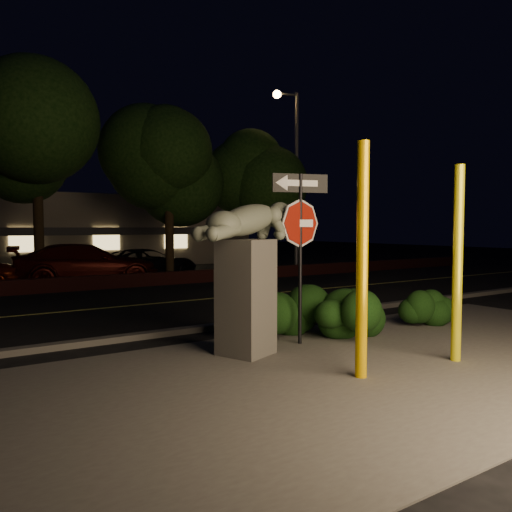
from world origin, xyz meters
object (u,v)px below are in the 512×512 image
Objects in this scene: sculpture at (247,260)px; yellow_pole_left at (362,261)px; streetlight at (293,166)px; parked_car_dark at (146,264)px; yellow_pole_right at (458,264)px; signpost at (300,224)px; parked_car_darkred at (86,264)px.

yellow_pole_left is at bearing -94.39° from sculpture.
sculpture is at bearing -115.35° from streetlight.
parked_car_dark is (3.19, 13.20, -1.01)m from sculpture.
sculpture is 16.64m from streetlight.
yellow_pole_right is at bearing -103.29° from streetlight.
parked_car_dark is (2.53, 15.27, -1.08)m from yellow_pole_left.
yellow_pole_left is 2.30m from signpost.
sculpture is 13.62m from parked_car_dark.
yellow_pole_right reaches higher than sculpture.
parked_car_darkred is at bearing 110.47° from signpost.
yellow_pole_left is 0.64× the size of parked_car_darkred.
yellow_pole_right reaches higher than parked_car_darkred.
yellow_pole_right is 1.20× the size of sculpture.
sculpture reaches higher than parked_car_darkred.
yellow_pole_right is at bearing -161.64° from parked_car_darkred.
streetlight reaches higher than parked_car_dark.
parked_car_dark is at bearing 87.91° from yellow_pole_right.
signpost is at bearing 75.36° from yellow_pole_left.
parked_car_darkred is (-2.16, 14.68, -0.83)m from yellow_pole_right.
sculpture reaches higher than parked_car_dark.
signpost is (-1.40, 2.36, 0.67)m from yellow_pole_right.
yellow_pole_right is 1.01× the size of signpost.
yellow_pole_right is at bearing -63.03° from sculpture.
yellow_pole_left is 17.85m from streetlight.
signpost reaches higher than sculpture.
sculpture is 0.31× the size of streetlight.
parked_car_darkred is at bearing 91.61° from parked_car_dark.
yellow_pole_left is 0.39× the size of streetlight.
parked_car_dark is at bearing -171.31° from streetlight.
signpost reaches higher than parked_car_dark.
streetlight reaches higher than parked_car_darkred.
signpost is at bearing -112.07° from streetlight.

